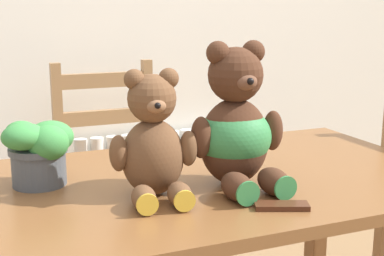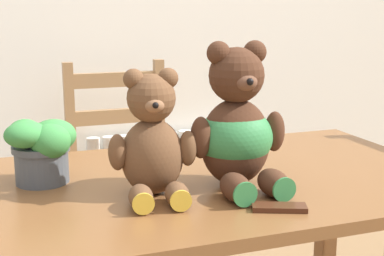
{
  "view_description": "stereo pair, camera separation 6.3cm",
  "coord_description": "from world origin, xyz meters",
  "px_view_note": "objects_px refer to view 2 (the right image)",
  "views": [
    {
      "loc": [
        -0.6,
        -0.86,
        1.17
      ],
      "look_at": [
        -0.12,
        0.32,
        0.89
      ],
      "focal_mm": 50.0,
      "sensor_mm": 36.0,
      "label": 1
    },
    {
      "loc": [
        -0.54,
        -0.88,
        1.17
      ],
      "look_at": [
        -0.12,
        0.32,
        0.89
      ],
      "focal_mm": 50.0,
      "sensor_mm": 36.0,
      "label": 2
    }
  ],
  "objects_px": {
    "wooden_chair_behind": "(125,188)",
    "teddy_bear_left": "(153,142)",
    "potted_plant": "(43,147)",
    "chocolate_bar": "(279,208)",
    "teddy_bear_right": "(237,129)"
  },
  "relations": [
    {
      "from": "teddy_bear_right",
      "to": "potted_plant",
      "type": "bearing_deg",
      "value": -21.52
    },
    {
      "from": "chocolate_bar",
      "to": "potted_plant",
      "type": "bearing_deg",
      "value": 142.01
    },
    {
      "from": "potted_plant",
      "to": "wooden_chair_behind",
      "type": "bearing_deg",
      "value": 62.4
    },
    {
      "from": "wooden_chair_behind",
      "to": "chocolate_bar",
      "type": "distance_m",
      "value": 1.09
    },
    {
      "from": "wooden_chair_behind",
      "to": "teddy_bear_right",
      "type": "distance_m",
      "value": 0.96
    },
    {
      "from": "wooden_chair_behind",
      "to": "teddy_bear_right",
      "type": "xyz_separation_m",
      "value": [
        0.1,
        -0.86,
        0.42
      ]
    },
    {
      "from": "teddy_bear_right",
      "to": "chocolate_bar",
      "type": "relative_size",
      "value": 3.0
    },
    {
      "from": "teddy_bear_left",
      "to": "teddy_bear_right",
      "type": "relative_size",
      "value": 0.84
    },
    {
      "from": "teddy_bear_left",
      "to": "chocolate_bar",
      "type": "bearing_deg",
      "value": 147.91
    },
    {
      "from": "wooden_chair_behind",
      "to": "chocolate_bar",
      "type": "xyz_separation_m",
      "value": [
        0.12,
        -1.05,
        0.28
      ]
    },
    {
      "from": "wooden_chair_behind",
      "to": "teddy_bear_right",
      "type": "bearing_deg",
      "value": 96.92
    },
    {
      "from": "potted_plant",
      "to": "chocolate_bar",
      "type": "relative_size",
      "value": 1.48
    },
    {
      "from": "wooden_chair_behind",
      "to": "teddy_bear_left",
      "type": "bearing_deg",
      "value": 82.43
    },
    {
      "from": "wooden_chair_behind",
      "to": "teddy_bear_left",
      "type": "distance_m",
      "value": 0.95
    },
    {
      "from": "potted_plant",
      "to": "chocolate_bar",
      "type": "bearing_deg",
      "value": -37.99
    }
  ]
}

